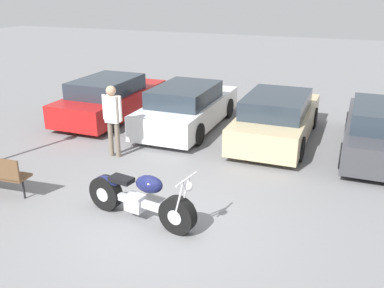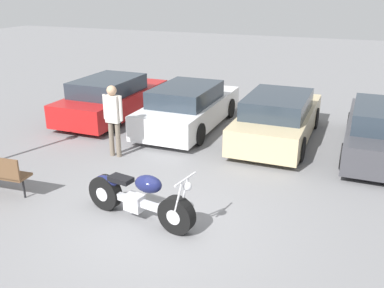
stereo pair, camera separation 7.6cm
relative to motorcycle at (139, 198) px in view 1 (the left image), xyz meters
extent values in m
plane|color=slate|center=(0.39, -0.03, -0.43)|extent=(60.00, 60.00, 0.00)
cylinder|color=black|center=(0.80, -0.14, -0.10)|extent=(0.69, 0.31, 0.67)
cylinder|color=silver|center=(0.80, -0.14, -0.10)|extent=(0.30, 0.26, 0.27)
cylinder|color=black|center=(-0.77, 0.13, -0.10)|extent=(0.69, 0.31, 0.67)
cylinder|color=silver|center=(-0.77, 0.13, -0.10)|extent=(0.30, 0.26, 0.27)
cube|color=silver|center=(0.01, -0.01, -0.08)|extent=(1.22, 0.31, 0.12)
cube|color=silver|center=(-0.09, 0.01, -0.12)|extent=(0.38, 0.29, 0.30)
ellipsoid|color=#191E4C|center=(0.23, -0.04, 0.33)|extent=(0.57, 0.44, 0.30)
cube|color=black|center=(-0.38, 0.06, 0.27)|extent=(0.47, 0.31, 0.09)
ellipsoid|color=#191E4C|center=(-0.72, 0.12, 0.15)|extent=(0.51, 0.28, 0.20)
cylinder|color=silver|center=(0.88, -0.24, 0.26)|extent=(0.22, 0.07, 0.72)
cylinder|color=silver|center=(0.91, -0.06, 0.26)|extent=(0.22, 0.07, 0.72)
cylinder|color=silver|center=(0.98, -0.17, 0.61)|extent=(0.13, 0.62, 0.03)
sphere|color=silver|center=(1.02, -0.17, 0.49)|extent=(0.15, 0.15, 0.15)
cylinder|color=silver|center=(-0.29, 0.19, -0.22)|extent=(1.22, 0.28, 0.08)
cube|color=red|center=(-3.86, 5.39, 0.05)|extent=(1.74, 4.39, 0.67)
cube|color=#28333D|center=(-3.86, 5.13, 0.62)|extent=(1.53, 2.28, 0.47)
cylinder|color=black|center=(-4.67, 6.76, -0.13)|extent=(0.20, 0.60, 0.60)
cylinder|color=black|center=(-3.05, 6.76, -0.13)|extent=(0.20, 0.60, 0.60)
cylinder|color=black|center=(-4.67, 4.03, -0.13)|extent=(0.20, 0.60, 0.60)
cylinder|color=black|center=(-3.05, 4.03, -0.13)|extent=(0.20, 0.60, 0.60)
cube|color=white|center=(-1.21, 5.32, 0.05)|extent=(1.74, 4.39, 0.67)
cube|color=#28333D|center=(-1.21, 5.06, 0.62)|extent=(1.53, 2.28, 0.47)
cylinder|color=black|center=(-2.02, 6.69, -0.13)|extent=(0.20, 0.60, 0.60)
cylinder|color=black|center=(-0.40, 6.69, -0.13)|extent=(0.20, 0.60, 0.60)
cylinder|color=black|center=(-2.02, 3.96, -0.13)|extent=(0.20, 0.60, 0.60)
cylinder|color=black|center=(-0.40, 3.96, -0.13)|extent=(0.20, 0.60, 0.60)
cube|color=#C6B284|center=(1.44, 5.24, 0.05)|extent=(1.74, 4.39, 0.67)
cube|color=#28333D|center=(1.44, 4.97, 0.62)|extent=(1.53, 2.28, 0.47)
cylinder|color=black|center=(0.63, 6.60, -0.13)|extent=(0.20, 0.60, 0.60)
cylinder|color=black|center=(2.25, 6.60, -0.13)|extent=(0.20, 0.60, 0.60)
cylinder|color=black|center=(0.63, 3.87, -0.13)|extent=(0.20, 0.60, 0.60)
cylinder|color=black|center=(2.25, 3.87, -0.13)|extent=(0.20, 0.60, 0.60)
cube|color=#3D3D42|center=(4.09, 5.14, 0.05)|extent=(1.74, 4.39, 0.67)
cylinder|color=black|center=(3.28, 6.50, -0.13)|extent=(0.20, 0.60, 0.60)
cylinder|color=black|center=(3.28, 3.78, -0.13)|extent=(0.20, 0.60, 0.60)
cylinder|color=black|center=(-2.52, -0.12, -0.21)|extent=(0.04, 0.04, 0.45)
cylinder|color=#726656|center=(-2.11, 2.48, 0.01)|extent=(0.12, 0.12, 0.88)
cylinder|color=#726656|center=(-1.92, 2.48, 0.01)|extent=(0.12, 0.12, 0.88)
cube|color=silver|center=(-2.02, 2.48, 0.78)|extent=(0.34, 0.20, 0.66)
cylinder|color=silver|center=(-2.24, 2.48, 0.81)|extent=(0.08, 0.08, 0.61)
cylinder|color=silver|center=(-1.80, 2.48, 0.81)|extent=(0.08, 0.08, 0.61)
sphere|color=tan|center=(-2.02, 2.48, 1.22)|extent=(0.24, 0.24, 0.24)
camera|label=1|loc=(3.36, -5.95, 3.56)|focal=40.00mm
camera|label=2|loc=(3.43, -5.93, 3.56)|focal=40.00mm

